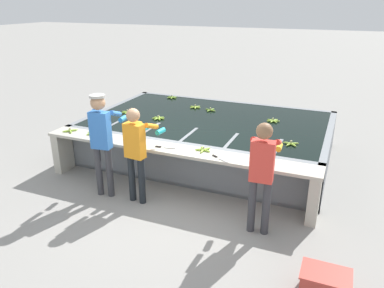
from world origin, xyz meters
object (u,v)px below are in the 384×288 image
at_px(banana_bunch_floating_1, 172,97).
at_px(banana_bunch_floating_4, 210,110).
at_px(banana_bunch_floating_5, 127,112).
at_px(banana_bunch_floating_6, 273,121).
at_px(worker_1, 136,147).
at_px(worker_2, 262,168).
at_px(banana_bunch_ledge_1, 94,133).
at_px(banana_bunch_ledge_0, 70,131).
at_px(knife_0, 218,157).
at_px(knife_1, 162,147).
at_px(worker_0, 102,135).
at_px(crate, 325,284).
at_px(banana_bunch_floating_7, 158,118).
at_px(banana_bunch_floating_2, 134,130).
at_px(banana_bunch_ledge_2, 203,150).
at_px(banana_bunch_floating_3, 195,107).
at_px(banana_bunch_floating_0, 291,144).

height_order(banana_bunch_floating_1, banana_bunch_floating_4, same).
relative_size(banana_bunch_floating_5, banana_bunch_floating_6, 1.00).
relative_size(worker_1, worker_2, 0.97).
bearing_deg(worker_2, banana_bunch_ledge_1, 168.90).
xyz_separation_m(worker_1, banana_bunch_ledge_0, (-1.74, 0.50, -0.11)).
distance_m(banana_bunch_floating_1, knife_0, 3.93).
bearing_deg(knife_1, worker_0, -151.28).
relative_size(worker_0, banana_bunch_ledge_1, 6.27).
relative_size(banana_bunch_ledge_1, crate, 0.51).
distance_m(worker_2, banana_bunch_ledge_0, 3.83).
bearing_deg(banana_bunch_floating_7, banana_bunch_floating_2, -94.84).
xyz_separation_m(banana_bunch_floating_7, crate, (3.61, -2.95, -0.68)).
xyz_separation_m(banana_bunch_floating_5, knife_1, (1.65, -1.55, -0.01)).
height_order(banana_bunch_floating_2, banana_bunch_floating_6, same).
xyz_separation_m(banana_bunch_ledge_0, crate, (4.77, -1.59, -0.68)).
height_order(worker_0, banana_bunch_floating_6, worker_0).
bearing_deg(banana_bunch_floating_1, banana_bunch_ledge_1, -92.87).
xyz_separation_m(banana_bunch_floating_1, banana_bunch_floating_5, (-0.34, -1.56, -0.00)).
xyz_separation_m(banana_bunch_floating_7, banana_bunch_ledge_2, (1.50, -1.28, 0.00)).
height_order(banana_bunch_ledge_0, knife_0, banana_bunch_ledge_0).
bearing_deg(banana_bunch_floating_2, knife_0, -17.98).
bearing_deg(knife_0, knife_1, 176.54).
xyz_separation_m(banana_bunch_floating_5, banana_bunch_floating_7, (0.84, -0.14, 0.00)).
height_order(banana_bunch_floating_3, banana_bunch_floating_4, same).
relative_size(worker_2, banana_bunch_floating_4, 5.95).
distance_m(banana_bunch_floating_1, banana_bunch_floating_3, 1.07).
relative_size(banana_bunch_floating_5, crate, 0.51).
relative_size(banana_bunch_floating_3, banana_bunch_ledge_2, 1.02).
bearing_deg(banana_bunch_floating_0, banana_bunch_ledge_0, -166.74).
xyz_separation_m(banana_bunch_floating_7, knife_0, (1.82, -1.47, -0.01)).
relative_size(knife_1, crate, 0.64).
height_order(worker_0, banana_bunch_ledge_0, worker_0).
xyz_separation_m(banana_bunch_floating_0, banana_bunch_ledge_1, (-3.44, -0.88, 0.00)).
bearing_deg(banana_bunch_floating_7, worker_1, -72.80).
height_order(banana_bunch_floating_0, crate, banana_bunch_floating_0).
relative_size(banana_bunch_floating_0, banana_bunch_ledge_2, 0.99).
height_order(banana_bunch_floating_4, banana_bunch_ledge_0, banana_bunch_ledge_0).
distance_m(banana_bunch_floating_0, knife_0, 1.42).
bearing_deg(knife_0, worker_1, -162.86).
distance_m(banana_bunch_floating_6, knife_1, 2.59).
relative_size(banana_bunch_floating_7, banana_bunch_ledge_0, 1.23).
xyz_separation_m(banana_bunch_ledge_2, knife_1, (-0.69, -0.13, -0.01)).
bearing_deg(banana_bunch_ledge_1, banana_bunch_floating_7, 63.54).
bearing_deg(knife_1, banana_bunch_floating_7, 119.80).
relative_size(banana_bunch_floating_1, banana_bunch_floating_6, 1.00).
distance_m(worker_2, knife_1, 1.89).
relative_size(worker_0, knife_1, 5.03).
relative_size(banana_bunch_floating_6, crate, 0.51).
relative_size(worker_0, banana_bunch_ledge_2, 6.36).
distance_m(banana_bunch_floating_3, banana_bunch_ledge_0, 2.90).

